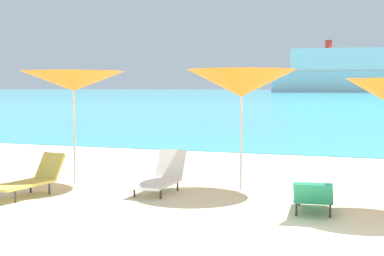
{
  "coord_description": "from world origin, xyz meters",
  "views": [
    {
      "loc": [
        1.52,
        -6.68,
        1.95
      ],
      "look_at": [
        -2.16,
        3.23,
        1.2
      ],
      "focal_mm": 53.93,
      "sensor_mm": 36.0,
      "label": 1
    }
  ],
  "objects_px": {
    "lounge_chair_5": "(30,179)",
    "cruise_ship": "(347,73)",
    "umbrella_3": "(241,83)",
    "lounge_chair_2": "(314,195)",
    "umbrella_2": "(73,81)",
    "lounge_chair_3": "(161,177)"
  },
  "relations": [
    {
      "from": "umbrella_2",
      "to": "umbrella_3",
      "type": "bearing_deg",
      "value": 9.63
    },
    {
      "from": "umbrella_2",
      "to": "cruise_ship",
      "type": "xyz_separation_m",
      "value": [
        -14.03,
        205.75,
        5.02
      ]
    },
    {
      "from": "cruise_ship",
      "to": "lounge_chair_3",
      "type": "bearing_deg",
      "value": -93.54
    },
    {
      "from": "umbrella_2",
      "to": "lounge_chair_3",
      "type": "bearing_deg",
      "value": -3.78
    },
    {
      "from": "umbrella_3",
      "to": "lounge_chair_3",
      "type": "distance_m",
      "value": 2.31
    },
    {
      "from": "umbrella_2",
      "to": "lounge_chair_5",
      "type": "height_order",
      "value": "umbrella_2"
    },
    {
      "from": "umbrella_3",
      "to": "umbrella_2",
      "type": "bearing_deg",
      "value": -170.37
    },
    {
      "from": "umbrella_2",
      "to": "lounge_chair_3",
      "type": "distance_m",
      "value": 2.63
    },
    {
      "from": "lounge_chair_5",
      "to": "umbrella_3",
      "type": "bearing_deg",
      "value": 34.94
    },
    {
      "from": "umbrella_2",
      "to": "umbrella_3",
      "type": "relative_size",
      "value": 0.99
    },
    {
      "from": "lounge_chair_3",
      "to": "cruise_ship",
      "type": "bearing_deg",
      "value": 92.81
    },
    {
      "from": "umbrella_3",
      "to": "lounge_chair_2",
      "type": "xyz_separation_m",
      "value": [
        1.6,
        -1.55,
        -1.74
      ]
    },
    {
      "from": "lounge_chair_2",
      "to": "lounge_chair_3",
      "type": "height_order",
      "value": "lounge_chair_3"
    },
    {
      "from": "umbrella_3",
      "to": "lounge_chair_5",
      "type": "bearing_deg",
      "value": -151.47
    },
    {
      "from": "lounge_chair_5",
      "to": "umbrella_2",
      "type": "bearing_deg",
      "value": 91.14
    },
    {
      "from": "umbrella_2",
      "to": "lounge_chair_2",
      "type": "relative_size",
      "value": 1.5
    },
    {
      "from": "lounge_chair_5",
      "to": "cruise_ship",
      "type": "relative_size",
      "value": 0.03
    },
    {
      "from": "lounge_chair_3",
      "to": "lounge_chair_5",
      "type": "height_order",
      "value": "lounge_chair_3"
    },
    {
      "from": "lounge_chair_3",
      "to": "umbrella_2",
      "type": "bearing_deg",
      "value": 174.6
    },
    {
      "from": "umbrella_2",
      "to": "lounge_chair_2",
      "type": "xyz_separation_m",
      "value": [
        4.87,
        -1.0,
        -1.79
      ]
    },
    {
      "from": "lounge_chair_2",
      "to": "cruise_ship",
      "type": "relative_size",
      "value": 0.03
    },
    {
      "from": "lounge_chair_2",
      "to": "umbrella_3",
      "type": "bearing_deg",
      "value": -51.1
    }
  ]
}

